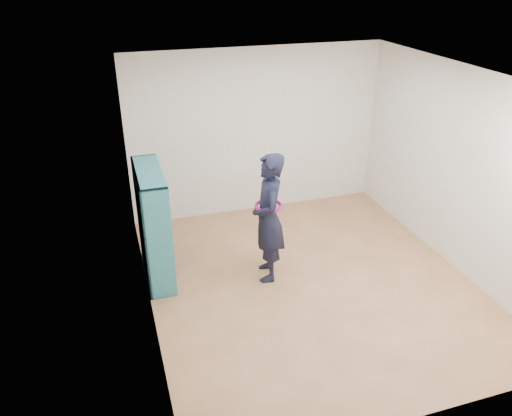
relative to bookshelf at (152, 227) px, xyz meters
name	(u,v)px	position (x,y,z in m)	size (l,w,h in m)	color
floor	(309,282)	(1.86, -0.77, -0.71)	(4.50, 4.50, 0.00)	#8C613F
ceiling	(321,78)	(1.86, -0.77, 1.89)	(4.50, 4.50, 0.00)	white
wall_left	(142,214)	(-0.14, -0.77, 0.59)	(0.02, 4.50, 2.60)	silver
wall_right	(459,171)	(3.86, -0.77, 0.59)	(0.02, 4.50, 2.60)	silver
wall_back	(257,133)	(1.86, 1.48, 0.59)	(4.00, 0.02, 2.60)	silver
wall_front	(429,305)	(1.86, -3.02, 0.59)	(4.00, 0.02, 2.60)	silver
bookshelf	(152,227)	(0.00, 0.00, 0.00)	(0.32, 1.10, 1.47)	#297181
person	(268,218)	(1.39, -0.45, 0.14)	(0.52, 0.68, 1.69)	black
smartphone	(257,207)	(1.28, -0.33, 0.25)	(0.03, 0.10, 0.14)	silver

